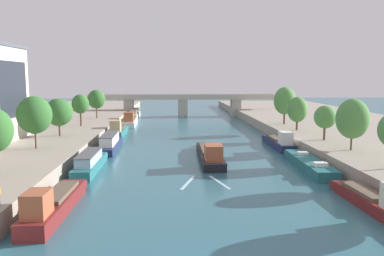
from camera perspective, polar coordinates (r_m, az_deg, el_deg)
name	(u,v)px	position (r m, az deg, el deg)	size (l,w,h in m)	color
quay_left	(13,134)	(83.00, -24.73, -0.76)	(36.00, 170.00, 2.08)	gray
quay_right	(358,131)	(86.05, 23.09, -0.40)	(36.00, 170.00, 2.08)	gray
barge_midriver	(210,154)	(56.29, 2.67, -3.83)	(3.26, 17.63, 3.15)	black
wake_behind_barge	(204,182)	(44.84, 1.71, -7.97)	(5.60, 5.92, 0.03)	#A0CCD6
moored_boat_left_downstream	(54,204)	(36.57, -19.55, -10.39)	(2.64, 13.82, 3.29)	maroon
moored_boat_left_upstream	(90,163)	(51.93, -14.69, -4.91)	(2.43, 13.26, 2.46)	#23666B
moored_boat_left_lone	(110,143)	(66.06, -11.89, -2.12)	(2.72, 14.78, 2.67)	#1E284C
moored_boat_left_midway	(118,130)	(81.72, -10.73, -0.31)	(2.70, 13.85, 3.53)	#23666B
moored_boat_left_end	(130,120)	(99.33, -9.03, 1.10)	(3.42, 16.17, 3.58)	silver
moored_boat_left_near	(135,114)	(116.98, -8.40, 2.09)	(2.43, 13.62, 2.63)	silver
moored_boat_right_near	(373,199)	(39.44, 24.97, -9.47)	(2.46, 12.34, 3.25)	maroon
moored_boat_right_downstream	(309,164)	(53.61, 16.76, -5.00)	(3.30, 15.25, 2.37)	#23666B
moored_boat_right_second	(279,142)	(68.00, 12.60, -1.99)	(2.51, 13.45, 3.25)	#1E284C
tree_left_far	(34,115)	(57.75, -22.08, 1.78)	(4.70, 4.70, 7.29)	brown
tree_left_second	(59,112)	(68.97, -18.93, 2.19)	(4.60, 4.60, 6.30)	brown
tree_left_by_lamp	(80,104)	(82.02, -16.03, 3.38)	(3.45, 3.45, 6.39)	brown
tree_left_midway	(96,99)	(96.39, -13.83, 4.11)	(4.17, 4.17, 6.78)	brown
tree_right_past_mid	(352,119)	(56.70, 22.44, 1.26)	(4.37, 4.37, 7.00)	brown
tree_right_by_lamp	(325,117)	(64.44, 18.90, 1.51)	(3.42, 3.42, 5.45)	brown
tree_right_nearest	(297,110)	(74.94, 15.18, 2.62)	(3.70, 3.70, 6.24)	brown
tree_right_distant	(285,101)	(84.00, 13.42, 3.90)	(4.54, 4.54, 7.80)	brown
bridge_far	(183,103)	(118.74, -1.36, 3.75)	(56.57, 4.40, 6.68)	#ADA899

